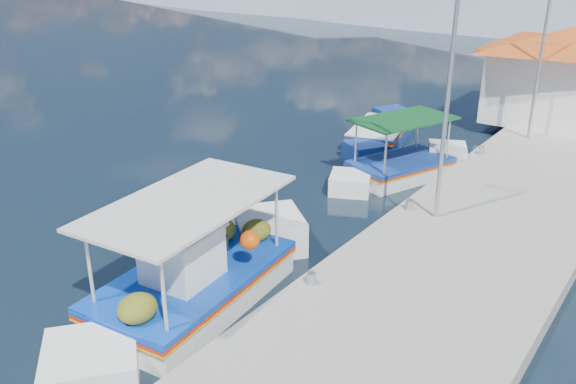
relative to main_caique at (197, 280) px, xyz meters
The scene contains 8 objects.
ground 4.74m from the main_caique, 110.56° to the left, with size 160.00×160.00×0.00m, color black.
quay 11.25m from the main_caique, 67.81° to the left, with size 5.00×44.00×0.50m, color gray.
bollards 9.90m from the main_caique, 77.48° to the left, with size 0.20×17.20×0.30m.
main_caique is the anchor object (origin of this frame).
caique_green_canopy 9.84m from the main_caique, 88.68° to the left, with size 3.30×5.94×2.37m.
caique_blue_hull 13.10m from the main_caique, 99.53° to the left, with size 2.87×6.19×1.13m.
lamp_post_near 7.76m from the main_caique, 66.01° to the left, with size 1.21×0.14×6.00m.
lamp_post_far 16.02m from the main_caique, 79.51° to the left, with size 1.21×0.14×6.00m.
Camera 1 is at (10.14, -12.67, 7.53)m, focal length 37.43 mm.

